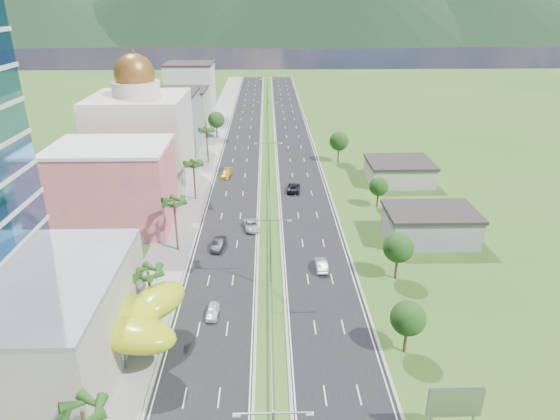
{
  "coord_description": "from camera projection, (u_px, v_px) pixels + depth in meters",
  "views": [
    {
      "loc": [
        -0.23,
        -53.16,
        39.31
      ],
      "look_at": [
        1.73,
        22.43,
        7.0
      ],
      "focal_mm": 32.0,
      "sensor_mm": 36.0,
      "label": 1
    }
  ],
  "objects": [
    {
      "name": "leafy_tree_rd",
      "position": [
        339.0,
        141.0,
        126.91
      ],
      "size": [
        4.9,
        4.9,
        8.05
      ],
      "color": "#47301C",
      "rests_on": "ground"
    },
    {
      "name": "pink_shophouse",
      "position": [
        114.0,
        188.0,
        90.12
      ],
      "size": [
        20.0,
        15.0,
        15.0
      ],
      "primitive_type": "cube",
      "color": "#CD5469",
      "rests_on": "ground"
    },
    {
      "name": "sidewalk_left",
      "position": [
        210.0,
        142.0,
        146.62
      ],
      "size": [
        7.0,
        260.0,
        0.12
      ],
      "primitive_type": "cube",
      "color": "gray",
      "rests_on": "ground"
    },
    {
      "name": "car_dark_left",
      "position": [
        219.0,
        244.0,
        84.4
      ],
      "size": [
        2.42,
        5.19,
        1.65
      ],
      "primitive_type": "imported",
      "rotation": [
        0.0,
        0.0,
        -0.14
      ],
      "color": "black",
      "rests_on": "road_left"
    },
    {
      "name": "palm_tree_e",
      "position": [
        207.0,
        132.0,
        125.03
      ],
      "size": [
        3.6,
        3.6,
        9.4
      ],
      "color": "#47301C",
      "rests_on": "ground"
    },
    {
      "name": "leafy_tree_rc",
      "position": [
        379.0,
        187.0,
        99.9
      ],
      "size": [
        3.85,
        3.85,
        6.33
      ],
      "color": "#47301C",
      "rests_on": "ground"
    },
    {
      "name": "midrise_white",
      "position": [
        191.0,
        91.0,
        175.05
      ],
      "size": [
        16.0,
        15.0,
        18.0
      ],
      "primitive_type": "cube",
      "color": "silver",
      "rests_on": "ground"
    },
    {
      "name": "streetlight_median_b",
      "position": [
        270.0,
        246.0,
        70.86
      ],
      "size": [
        6.04,
        0.25,
        11.0
      ],
      "color": "gray",
      "rests_on": "ground"
    },
    {
      "name": "palm_tree_d",
      "position": [
        193.0,
        165.0,
        102.35
      ],
      "size": [
        3.6,
        3.6,
        8.6
      ],
      "color": "#47301C",
      "rests_on": "ground"
    },
    {
      "name": "median_guardrail",
      "position": [
        268.0,
        158.0,
        130.25
      ],
      "size": [
        0.1,
        216.06,
        0.76
      ],
      "color": "gray",
      "rests_on": "ground"
    },
    {
      "name": "palm_tree_a",
      "position": [
        83.0,
        415.0,
        40.57
      ],
      "size": [
        3.6,
        3.6,
        9.1
      ],
      "color": "#47301C",
      "rests_on": "ground"
    },
    {
      "name": "midrise_grey",
      "position": [
        168.0,
        124.0,
        134.07
      ],
      "size": [
        16.0,
        15.0,
        16.0
      ],
      "primitive_type": "cube",
      "color": "gray",
      "rests_on": "ground"
    },
    {
      "name": "lime_canopy",
      "position": [
        100.0,
        316.0,
        58.2
      ],
      "size": [
        18.0,
        15.0,
        7.4
      ],
      "color": "#A1BD12",
      "rests_on": "ground"
    },
    {
      "name": "billboard",
      "position": [
        455.0,
        404.0,
        46.44
      ],
      "size": [
        5.2,
        0.35,
        6.2
      ],
      "color": "gray",
      "rests_on": "ground"
    },
    {
      "name": "domed_building",
      "position": [
        141.0,
        135.0,
        109.75
      ],
      "size": [
        20.0,
        20.0,
        28.7
      ],
      "color": "beige",
      "rests_on": "ground"
    },
    {
      "name": "motorcycle",
      "position": [
        188.0,
        346.0,
        59.97
      ],
      "size": [
        0.74,
        2.08,
        1.31
      ],
      "primitive_type": "imported",
      "rotation": [
        0.0,
        0.0,
        -0.06
      ],
      "color": "black",
      "rests_on": "road_left"
    },
    {
      "name": "palm_tree_b",
      "position": [
        148.0,
        274.0,
        63.01
      ],
      "size": [
        3.6,
        3.6,
        8.1
      ],
      "color": "#47301C",
      "rests_on": "ground"
    },
    {
      "name": "road_right",
      "position": [
        294.0,
        142.0,
        147.22
      ],
      "size": [
        11.0,
        260.0,
        0.04
      ],
      "primitive_type": "cube",
      "color": "black",
      "rests_on": "ground"
    },
    {
      "name": "mountain_ridge",
      "position": [
        329.0,
        42.0,
        479.42
      ],
      "size": [
        860.0,
        140.0,
        90.0
      ],
      "primitive_type": null,
      "color": "black",
      "rests_on": "ground"
    },
    {
      "name": "leafy_tree_ra",
      "position": [
        408.0,
        318.0,
        58.23
      ],
      "size": [
        4.2,
        4.2,
        6.9
      ],
      "color": "#47301C",
      "rests_on": "ground"
    },
    {
      "name": "shed_far",
      "position": [
        399.0,
        172.0,
        114.73
      ],
      "size": [
        14.0,
        12.0,
        4.4
      ],
      "primitive_type": "cube",
      "color": "#A69A88",
      "rests_on": "ground"
    },
    {
      "name": "palm_tree_c",
      "position": [
        174.0,
        204.0,
        80.83
      ],
      "size": [
        3.6,
        3.6,
        9.6
      ],
      "color": "#47301C",
      "rests_on": "ground"
    },
    {
      "name": "midrise_beige",
      "position": [
        181.0,
        112.0,
        154.89
      ],
      "size": [
        16.0,
        15.0,
        13.0
      ],
      "primitive_type": "cube",
      "color": "#A69A88",
      "rests_on": "ground"
    },
    {
      "name": "car_silver_mid_left",
      "position": [
        251.0,
        225.0,
        91.43
      ],
      "size": [
        3.37,
        5.73,
        1.5
      ],
      "primitive_type": "imported",
      "rotation": [
        0.0,
        0.0,
        0.17
      ],
      "color": "#ACAFB4",
      "rests_on": "road_left"
    },
    {
      "name": "shed_near",
      "position": [
        430.0,
        226.0,
        86.99
      ],
      "size": [
        15.0,
        10.0,
        5.0
      ],
      "primitive_type": "cube",
      "color": "gray",
      "rests_on": "ground"
    },
    {
      "name": "streetlight_median_e",
      "position": [
        268.0,
        90.0,
        190.36
      ],
      "size": [
        6.04,
        0.25,
        11.0
      ],
      "color": "gray",
      "rests_on": "ground"
    },
    {
      "name": "leafy_tree_rb",
      "position": [
        398.0,
        248.0,
        73.77
      ],
      "size": [
        4.55,
        4.55,
        7.47
      ],
      "color": "#47301C",
      "rests_on": "ground"
    },
    {
      "name": "leafy_tree_lfar",
      "position": [
        216.0,
        120.0,
        149.09
      ],
      "size": [
        4.9,
        4.9,
        8.05
      ],
      "color": "#47301C",
      "rests_on": "ground"
    },
    {
      "name": "car_dark_far_right",
      "position": [
        294.0,
        187.0,
        109.46
      ],
      "size": [
        3.31,
        6.11,
        1.63
      ],
      "primitive_type": "imported",
      "rotation": [
        0.0,
        0.0,
        3.03
      ],
      "color": "black",
      "rests_on": "road_right"
    },
    {
      "name": "car_yellow_far_left",
      "position": [
        226.0,
        173.0,
        118.36
      ],
      "size": [
        2.86,
        5.49,
        1.52
      ],
      "primitive_type": "imported",
      "rotation": [
        0.0,
        0.0,
        -0.15
      ],
      "color": "gold",
      "rests_on": "road_left"
    },
    {
      "name": "car_white_near_left",
      "position": [
        212.0,
        311.0,
        66.52
      ],
      "size": [
        1.71,
        3.95,
        1.33
      ],
      "primitive_type": "imported",
      "rotation": [
        0.0,
        0.0,
        -0.04
      ],
      "color": "white",
      "rests_on": "road_left"
    },
    {
      "name": "streetlight_median_d",
      "position": [
        268.0,
        116.0,
        149.0
      ],
      "size": [
        6.04,
        0.25,
        11.0
      ],
      "color": "gray",
      "rests_on": "ground"
    },
    {
      "name": "streetlight_median_c",
      "position": [
        269.0,
        161.0,
        107.63
      ],
      "size": [
        6.04,
        0.25,
        11.0
      ],
      "color": "gray",
      "rests_on": "ground"
    },
    {
      "name": "ground",
      "position": [
        271.0,
        328.0,
        64.32
      ],
      "size": [
        500.0,
        500.0,
        0.0
      ],
      "primitive_type": "plane",
      "color": "#2D5119",
      "rests_on": "ground"
    },
    {
      "name": "car_silver_right",
      "position": [
        321.0,
        265.0,
        77.92
      ],
      "size": [
        1.8,
        4.88,
        1.59
      ],
      "primitive_type": "imported",
      "rotation": [
        0.0,
        0.0,
        3.17
      ],
      "color": "#ABAEB3",
      "rests_on": "road_right"
    },
    {
      "name": "road_left",
      "position": [
        243.0,
        142.0,
        146.87
      ],
      "size": [
        11.0,
        260.0,
        0.04
      ],
      "primitive_type": "cube",
      "color": "black",
      "rests_on": "ground"
    }
  ]
}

